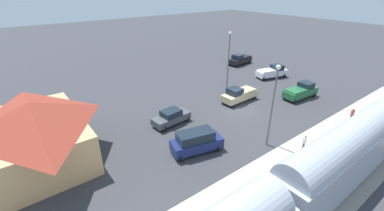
% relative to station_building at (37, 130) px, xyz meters
% --- Properties ---
extents(ground_plane, '(200.00, 200.00, 0.00)m').
position_rel_station_building_xyz_m(ground_plane, '(-4.00, -22.00, -2.95)').
color(ground_plane, '#38383D').
extents(railway_track, '(4.80, 70.00, 0.30)m').
position_rel_station_building_xyz_m(railway_track, '(-18.00, -22.00, -2.86)').
color(railway_track, gray).
rests_on(railway_track, ground).
extents(platform, '(3.20, 46.00, 0.30)m').
position_rel_station_building_xyz_m(platform, '(-14.00, -22.00, -2.80)').
color(platform, '#B7B2A8').
rests_on(platform, ground).
extents(station_building, '(12.14, 8.07, 5.68)m').
position_rel_station_building_xyz_m(station_building, '(0.00, 0.00, 0.00)').
color(station_building, tan).
rests_on(station_building, ground).
extents(pedestrian_on_platform, '(0.36, 0.36, 1.71)m').
position_rel_station_building_xyz_m(pedestrian_on_platform, '(-14.35, -29.32, -1.67)').
color(pedestrian_on_platform, '#23284C').
rests_on(pedestrian_on_platform, platform).
extents(pedestrian_waiting_far, '(0.36, 0.36, 1.71)m').
position_rel_station_building_xyz_m(pedestrian_waiting_far, '(-14.15, -19.82, -1.67)').
color(pedestrian_waiting_far, brown).
rests_on(pedestrian_waiting_far, platform).
extents(pickup_green, '(2.39, 5.54, 2.14)m').
position_rel_station_building_xyz_m(pickup_green, '(-6.63, -31.58, -1.92)').
color(pickup_green, '#236638').
rests_on(pickup_green, ground).
extents(sedan_charcoal, '(2.26, 4.66, 1.74)m').
position_rel_station_building_xyz_m(sedan_charcoal, '(-1.84, -12.88, -2.07)').
color(sedan_charcoal, '#47494F').
rests_on(sedan_charcoal, ground).
extents(pickup_black, '(2.60, 5.60, 2.14)m').
position_rel_station_building_xyz_m(pickup_black, '(10.06, -36.95, -1.92)').
color(pickup_black, black).
rests_on(pickup_black, ground).
extents(pickup_tan, '(2.11, 5.45, 2.14)m').
position_rel_station_building_xyz_m(pickup_tan, '(-2.21, -23.66, -1.92)').
color(pickup_tan, '#C6B284').
rests_on(pickup_tan, ground).
extents(pickup_white, '(3.23, 5.72, 2.14)m').
position_rel_station_building_xyz_m(pickup_white, '(1.20, -35.53, -1.92)').
color(pickup_white, white).
rests_on(pickup_white, ground).
extents(suv_navy, '(3.04, 5.22, 2.22)m').
position_rel_station_building_xyz_m(suv_navy, '(-7.81, -11.87, -1.80)').
color(suv_navy, navy).
rests_on(suv_navy, ground).
extents(light_pole_near_platform, '(0.44, 0.44, 8.32)m').
position_rel_station_building_xyz_m(light_pole_near_platform, '(-11.20, -18.27, 2.23)').
color(light_pole_near_platform, '#515156').
rests_on(light_pole_near_platform, ground).
extents(light_pole_lot_center, '(0.44, 0.44, 8.51)m').
position_rel_station_building_xyz_m(light_pole_lot_center, '(2.61, -26.12, 2.34)').
color(light_pole_lot_center, '#515156').
rests_on(light_pole_lot_center, ground).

